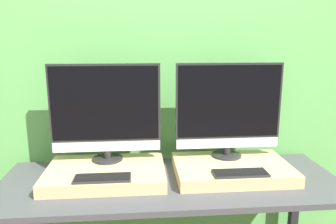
{
  "coord_description": "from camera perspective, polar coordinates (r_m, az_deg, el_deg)",
  "views": [
    {
      "loc": [
        -0.16,
        -1.3,
        1.51
      ],
      "look_at": [
        0.0,
        0.49,
        1.11
      ],
      "focal_mm": 35.0,
      "sensor_mm": 36.0,
      "label": 1
    }
  ],
  "objects": [
    {
      "name": "monitor_left",
      "position": [
        1.84,
        -10.82,
        0.18
      ],
      "size": [
        0.61,
        0.17,
        0.55
      ],
      "color": "#282828",
      "rests_on": "wooden_riser_left"
    },
    {
      "name": "workbench",
      "position": [
        1.83,
        0.45,
        -14.02
      ],
      "size": [
        1.82,
        0.66,
        0.77
      ],
      "color": "#47474C",
      "rests_on": "ground_plane"
    },
    {
      "name": "keyboard_left",
      "position": [
        1.67,
        -11.33,
        -11.19
      ],
      "size": [
        0.28,
        0.1,
        0.01
      ],
      "color": "#2D2D2D",
      "rests_on": "wooden_riser_left"
    },
    {
      "name": "wall_back",
      "position": [
        2.05,
        -0.59,
        6.63
      ],
      "size": [
        8.0,
        0.04,
        2.6
      ],
      "color": "#66B75B",
      "rests_on": "ground_plane"
    },
    {
      "name": "monitor_right",
      "position": [
        1.9,
        10.49,
        0.57
      ],
      "size": [
        0.61,
        0.17,
        0.55
      ],
      "color": "#282828",
      "rests_on": "wooden_riser_right"
    },
    {
      "name": "keyboard_right",
      "position": [
        1.73,
        12.49,
        -10.34
      ],
      "size": [
        0.28,
        0.1,
        0.01
      ],
      "color": "#2D2D2D",
      "rests_on": "wooden_riser_right"
    },
    {
      "name": "wooden_riser_left",
      "position": [
        1.82,
        -10.76,
        -10.44
      ],
      "size": [
        0.63,
        0.43,
        0.07
      ],
      "color": "#D6B77F",
      "rests_on": "workbench"
    },
    {
      "name": "wooden_riser_right",
      "position": [
        1.88,
        11.05,
        -9.7
      ],
      "size": [
        0.63,
        0.43,
        0.07
      ],
      "color": "#D6B77F",
      "rests_on": "workbench"
    }
  ]
}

